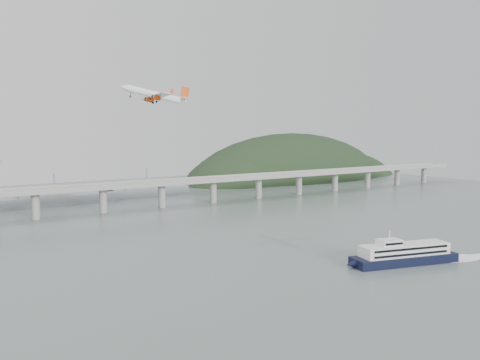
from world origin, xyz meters
TOP-DOWN VIEW (x-y plane):
  - ground at (0.00, 0.00)m, footprint 900.00×900.00m
  - bridge at (-1.15, 200.00)m, footprint 800.00×22.00m
  - headland at (285.18, 331.75)m, footprint 365.00×155.00m
  - ferry at (39.08, -28.72)m, footprint 87.50×32.92m
  - airliner at (-40.23, 79.01)m, footprint 41.15×37.26m

SIDE VIEW (x-z plane):
  - headland at x=285.18m, z-range -97.34..58.66m
  - ground at x=0.00m, z-range 0.00..0.00m
  - ferry at x=39.08m, z-range -3.85..12.97m
  - bridge at x=-1.15m, z-range 5.70..29.60m
  - airliner at x=-40.23m, z-range 78.15..89.15m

